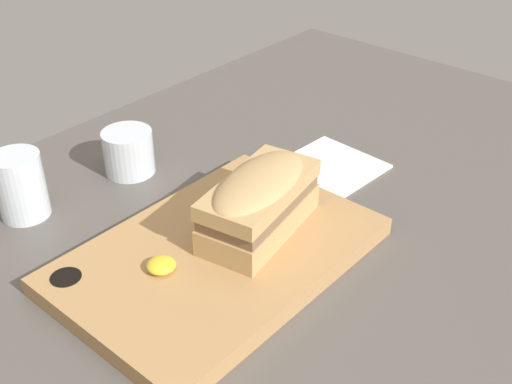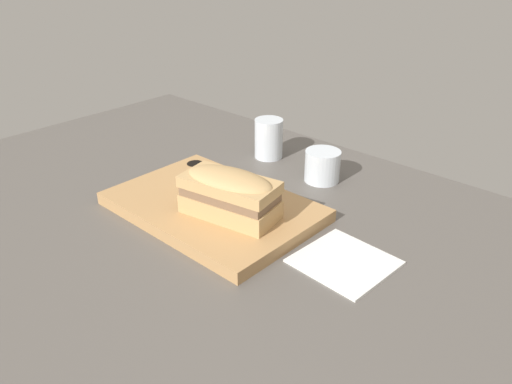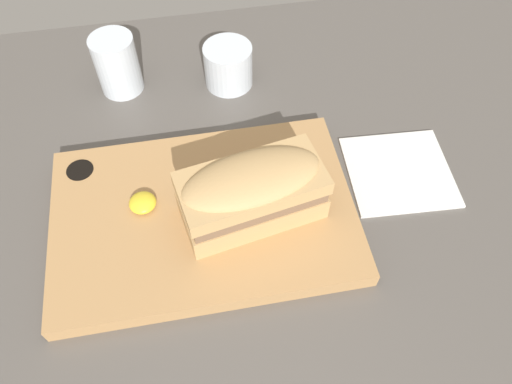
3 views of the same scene
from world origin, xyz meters
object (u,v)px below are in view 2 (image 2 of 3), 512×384
Objects in this scene: wine_glass at (322,167)px; napkin at (344,262)px; water_glass at (269,141)px; sandwich at (231,192)px; serving_board at (213,206)px.

wine_glass reaches higher than napkin.
wine_glass is at bearing -6.34° from water_glass.
wine_glass is 0.50× the size of napkin.
wine_glass is (0.94, 26.63, -3.89)cm from sandwich.
napkin is at bearing -47.31° from wine_glass.
water_glass is 17.04cm from wine_glass.
serving_board is 2.08× the size of sandwich.
water_glass is at bearing 119.26° from sandwich.
water_glass reaches higher than serving_board.
water_glass is (-9.76, 27.35, 2.84)cm from serving_board.
water_glass is at bearing 109.64° from serving_board.
wine_glass is at bearing 74.31° from serving_board.
water_glass is 1.22× the size of wine_glass.
serving_board is 28.10cm from napkin.
napkin is (21.71, 4.11, -6.79)cm from sandwich.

